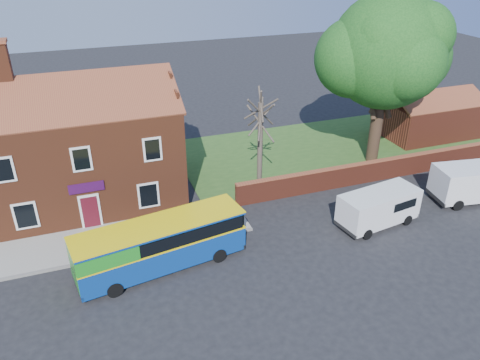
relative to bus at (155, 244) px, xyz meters
name	(u,v)px	position (x,y,z in m)	size (l,w,h in m)	color
ground	(244,278)	(4.05, -2.29, -1.56)	(120.00, 120.00, 0.00)	black
pavement	(96,243)	(-2.95, 3.46, -1.50)	(18.00, 3.50, 0.12)	gray
kerb	(98,260)	(-2.95, 1.71, -1.49)	(18.00, 0.15, 0.14)	slate
grass_strip	(337,148)	(17.05, 10.71, -1.54)	(26.00, 12.00, 0.04)	#426B28
shop_building	(81,151)	(-2.97, 9.20, 1.86)	(12.30, 8.13, 10.50)	brown
boundary_wall	(380,170)	(17.05, 4.71, -0.74)	(22.00, 0.38, 1.60)	maroon
outbuilding	(429,117)	(26.05, 10.71, 0.05)	(8.20, 5.06, 4.17)	maroon
bus	(155,244)	(0.00, 0.00, 0.00)	(9.19, 3.66, 2.73)	navy
van_near	(379,207)	(13.46, -0.24, -0.33)	(5.25, 2.73, 2.20)	white
van_far	(477,181)	(21.27, 0.15, -0.18)	(5.88, 3.09, 2.46)	white
large_tree	(386,54)	(18.49, 7.90, 6.67)	(10.30, 8.15, 12.57)	black
bare_tree	(260,142)	(8.44, 6.57, 1.92)	(2.54, 3.03, 6.77)	#4C4238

